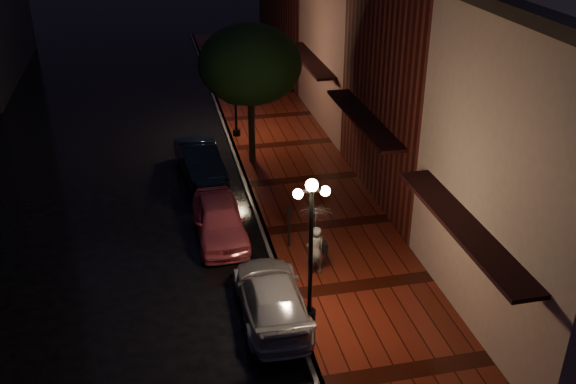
{
  "coord_description": "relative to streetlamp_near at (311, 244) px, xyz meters",
  "views": [
    {
      "loc": [
        -3.28,
        -18.79,
        11.34
      ],
      "look_at": [
        0.92,
        0.35,
        1.4
      ],
      "focal_mm": 40.0,
      "sensor_mm": 36.0,
      "label": 1
    }
  ],
  "objects": [
    {
      "name": "streetlamp_far",
      "position": [
        0.0,
        14.0,
        0.0
      ],
      "size": [
        0.96,
        0.36,
        4.31
      ],
      "color": "black",
      "rests_on": "sidewalk"
    },
    {
      "name": "storefront_far",
      "position": [
        6.65,
        15.0,
        1.9
      ],
      "size": [
        5.0,
        8.0,
        9.0
      ],
      "primitive_type": "cube",
      "color": "#8C5951",
      "rests_on": "ground"
    },
    {
      "name": "navy_car",
      "position": [
        -2.04,
        10.33,
        -1.92
      ],
      "size": [
        1.95,
        4.29,
        1.37
      ],
      "primitive_type": "imported",
      "rotation": [
        0.0,
        0.0,
        0.12
      ],
      "color": "black",
      "rests_on": "ground"
    },
    {
      "name": "curb",
      "position": [
        -0.35,
        5.0,
        -2.53
      ],
      "size": [
        0.25,
        60.0,
        0.15
      ],
      "primitive_type": "cube",
      "color": "#595451",
      "rests_on": "ground"
    },
    {
      "name": "woman_with_umbrella",
      "position": [
        0.71,
        2.14,
        -0.92
      ],
      "size": [
        0.96,
        0.98,
        2.31
      ],
      "rotation": [
        0.0,
        0.0,
        3.34
      ],
      "color": "silver",
      "rests_on": "sidewalk"
    },
    {
      "name": "ground",
      "position": [
        -0.35,
        5.0,
        -2.6
      ],
      "size": [
        120.0,
        120.0,
        0.0
      ],
      "primitive_type": "plane",
      "color": "black",
      "rests_on": "ground"
    },
    {
      "name": "pink_car",
      "position": [
        -1.85,
        5.17,
        -1.91
      ],
      "size": [
        1.68,
        4.09,
        1.39
      ],
      "primitive_type": "imported",
      "rotation": [
        0.0,
        0.0,
        0.01
      ],
      "color": "#E85F74",
      "rests_on": "ground"
    },
    {
      "name": "storefront_mid",
      "position": [
        6.65,
        7.0,
        2.9
      ],
      "size": [
        5.0,
        8.0,
        11.0
      ],
      "primitive_type": "cube",
      "color": "#511914",
      "rests_on": "ground"
    },
    {
      "name": "sidewalk",
      "position": [
        1.9,
        5.0,
        -2.53
      ],
      "size": [
        4.5,
        60.0,
        0.15
      ],
      "primitive_type": "cube",
      "color": "#4B170D",
      "rests_on": "ground"
    },
    {
      "name": "silver_car",
      "position": [
        -0.95,
        0.59,
        -1.96
      ],
      "size": [
        1.85,
        4.42,
        1.27
      ],
      "primitive_type": "imported",
      "rotation": [
        0.0,
        0.0,
        3.13
      ],
      "color": "#B1B1B9",
      "rests_on": "ground"
    },
    {
      "name": "streetlamp_near",
      "position": [
        0.0,
        0.0,
        0.0
      ],
      "size": [
        0.96,
        0.36,
        4.31
      ],
      "color": "black",
      "rests_on": "sidewalk"
    },
    {
      "name": "street_tree",
      "position": [
        0.26,
        10.99,
        1.64
      ],
      "size": [
        4.16,
        4.16,
        5.8
      ],
      "color": "black",
      "rests_on": "sidewalk"
    },
    {
      "name": "storefront_near",
      "position": [
        6.65,
        -1.0,
        1.65
      ],
      "size": [
        5.0,
        8.0,
        8.5
      ],
      "primitive_type": "cube",
      "color": "gray",
      "rests_on": "ground"
    },
    {
      "name": "parking_meter",
      "position": [
        0.28,
        3.88,
        -1.57
      ],
      "size": [
        0.16,
        0.14,
        1.46
      ],
      "rotation": [
        0.0,
        0.0,
        0.39
      ],
      "color": "black",
      "rests_on": "sidewalk"
    }
  ]
}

